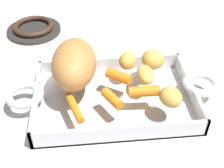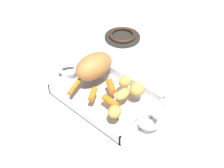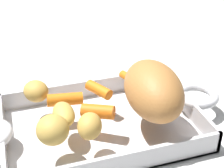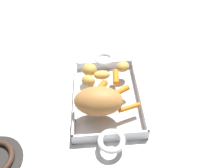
{
  "view_description": "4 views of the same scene",
  "coord_description": "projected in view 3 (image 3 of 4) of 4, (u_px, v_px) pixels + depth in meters",
  "views": [
    {
      "loc": [
        0.05,
        0.46,
        0.44
      ],
      "look_at": [
        0.01,
        0.02,
        0.07
      ],
      "focal_mm": 47.6,
      "sensor_mm": 36.0,
      "label": 1
    },
    {
      "loc": [
        -0.51,
        0.53,
        0.74
      ],
      "look_at": [
        -0.02,
        -0.01,
        0.07
      ],
      "focal_mm": 48.94,
      "sensor_mm": 36.0,
      "label": 2
    },
    {
      "loc": [
        -0.12,
        -0.45,
        0.38
      ],
      "look_at": [
        0.02,
        0.02,
        0.08
      ],
      "focal_mm": 54.58,
      "sensor_mm": 36.0,
      "label": 3
    },
    {
      "loc": [
        0.53,
        -0.03,
        0.58
      ],
      "look_at": [
        -0.01,
        0.02,
        0.07
      ],
      "focal_mm": 36.49,
      "sensor_mm": 36.0,
      "label": 4
    }
  ],
  "objects": [
    {
      "name": "baby_carrot_short",
      "position": [
        99.0,
        90.0,
        0.61
      ],
      "size": [
        0.04,
        0.05,
        0.02
      ],
      "primitive_type": "cylinder",
      "rotation": [
        1.58,
        0.0,
        0.52
      ],
      "color": "orange",
      "rests_on": "roasting_dish"
    },
    {
      "name": "potato_halved",
      "position": [
        36.0,
        91.0,
        0.59
      ],
      "size": [
        0.06,
        0.06,
        0.04
      ],
      "primitive_type": "ellipsoid",
      "rotation": [
        0.0,
        0.0,
        2.0
      ],
      "color": "gold",
      "rests_on": "roasting_dish"
    },
    {
      "name": "baby_carrot_northeast",
      "position": [
        65.0,
        99.0,
        0.58
      ],
      "size": [
        0.06,
        0.03,
        0.03
      ],
      "primitive_type": "cylinder",
      "rotation": [
        1.63,
        0.0,
        1.51
      ],
      "color": "orange",
      "rests_on": "roasting_dish"
    },
    {
      "name": "baby_carrot_southwest",
      "position": [
        98.0,
        111.0,
        0.55
      ],
      "size": [
        0.06,
        0.05,
        0.03
      ],
      "primitive_type": "cylinder",
      "rotation": [
        1.65,
        0.0,
        4.16
      ],
      "color": "orange",
      "rests_on": "roasting_dish"
    },
    {
      "name": "potato_near_roast",
      "position": [
        90.0,
        126.0,
        0.5
      ],
      "size": [
        0.05,
        0.06,
        0.04
      ],
      "primitive_type": "ellipsoid",
      "rotation": [
        0.0,
        0.0,
        1.2
      ],
      "color": "gold",
      "rests_on": "roasting_dish"
    },
    {
      "name": "pork_roast",
      "position": [
        153.0,
        90.0,
        0.55
      ],
      "size": [
        0.1,
        0.15,
        0.08
      ],
      "primitive_type": "ellipsoid",
      "rotation": [
        0.0,
        0.0,
        1.49
      ],
      "color": "#BC7A3D",
      "rests_on": "roasting_dish"
    },
    {
      "name": "roasting_dish",
      "position": [
        101.0,
        124.0,
        0.59
      ],
      "size": [
        0.45,
        0.22,
        0.04
      ],
      "color": "silver",
      "rests_on": "ground_plane"
    },
    {
      "name": "baby_carrot_center_left",
      "position": [
        134.0,
        81.0,
        0.64
      ],
      "size": [
        0.04,
        0.07,
        0.02
      ],
      "primitive_type": "cylinder",
      "rotation": [
        1.53,
        0.0,
        0.32
      ],
      "color": "orange",
      "rests_on": "roasting_dish"
    },
    {
      "name": "ground_plane",
      "position": [
        101.0,
        131.0,
        0.6
      ],
      "size": [
        2.37,
        2.37,
        0.0
      ],
      "primitive_type": "plane",
      "color": "silver"
    },
    {
      "name": "potato_corner",
      "position": [
        53.0,
        130.0,
        0.49
      ],
      "size": [
        0.05,
        0.05,
        0.04
      ],
      "primitive_type": "ellipsoid",
      "rotation": [
        0.0,
        0.0,
        0.04
      ],
      "color": "gold",
      "rests_on": "roasting_dish"
    },
    {
      "name": "potato_whole",
      "position": [
        64.0,
        114.0,
        0.54
      ],
      "size": [
        0.04,
        0.06,
        0.03
      ],
      "primitive_type": "ellipsoid",
      "rotation": [
        0.0,
        0.0,
        1.59
      ],
      "color": "gold",
      "rests_on": "roasting_dish"
    }
  ]
}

